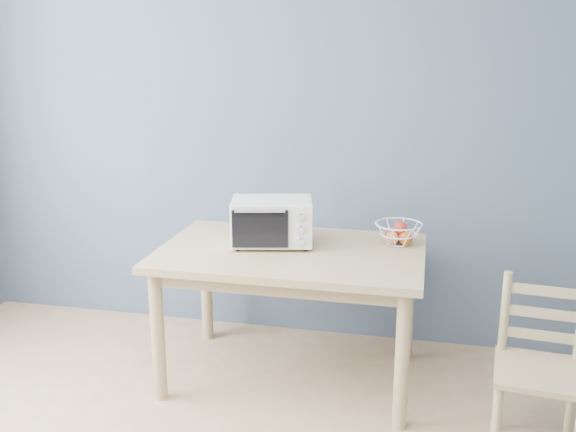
% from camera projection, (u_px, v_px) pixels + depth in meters
% --- Properties ---
extents(room, '(4.01, 4.51, 2.61)m').
position_uv_depth(room, '(76.00, 232.00, 1.79)').
color(room, tan).
rests_on(room, ground).
extents(dining_table, '(1.40, 0.90, 0.75)m').
position_uv_depth(dining_table, '(291.00, 267.00, 3.44)').
color(dining_table, tan).
rests_on(dining_table, ground).
extents(toaster_oven, '(0.48, 0.39, 0.25)m').
position_uv_depth(toaster_oven, '(269.00, 221.00, 3.46)').
color(toaster_oven, white).
rests_on(toaster_oven, dining_table).
extents(fruit_basket, '(0.30, 0.30, 0.13)m').
position_uv_depth(fruit_basket, '(398.00, 233.00, 3.48)').
color(fruit_basket, white).
rests_on(fruit_basket, dining_table).
extents(dining_chair, '(0.42, 0.42, 0.81)m').
position_uv_depth(dining_chair, '(539.00, 372.00, 2.84)').
color(dining_chair, tan).
rests_on(dining_chair, ground).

